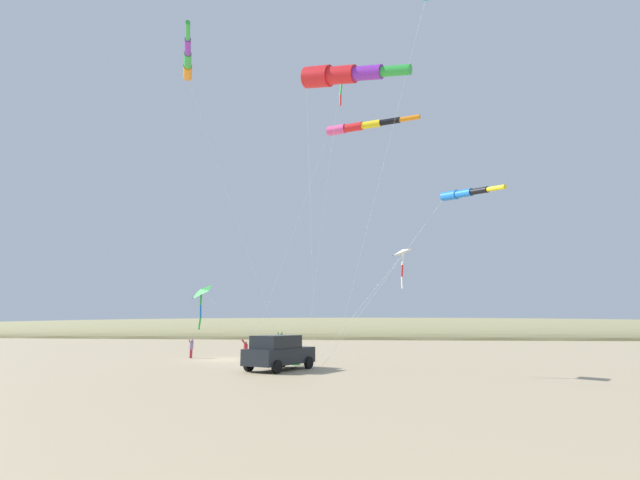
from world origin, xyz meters
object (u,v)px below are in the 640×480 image
object	(u,v)px
kite_windsock_striped_overhead	(359,126)
kite_delta_teal_far_right	(200,292)
person_adult_flyer	(281,342)
kite_delta_long_streamer_right	(403,253)
parked_car	(279,352)
kite_windsock_checkered_midright	(340,75)
kite_windsock_magenta_far_left	(188,61)
cooler_box	(296,361)
kite_delta_small_distant	(341,72)
person_child_grey_jacket	(191,347)
kite_windsock_white_trailing	(463,194)
person_child_green_jacket	(245,349)

from	to	relation	value
kite_windsock_striped_overhead	kite_delta_teal_far_right	size ratio (longest dim) A/B	2.45
person_adult_flyer	kite_delta_long_streamer_right	xyz separation A→B (m)	(-13.78, -9.41, 5.04)
parked_car	kite_windsock_checkered_midright	xyz separation A→B (m)	(-8.76, -4.23, 10.92)
kite_windsock_magenta_far_left	kite_delta_long_streamer_right	size ratio (longest dim) A/B	2.60
cooler_box	kite_windsock_checkered_midright	xyz separation A→B (m)	(-12.05, -3.90, 11.66)
kite_delta_small_distant	parked_car	bearing A→B (deg)	126.71
person_child_grey_jacket	kite_delta_teal_far_right	xyz separation A→B (m)	(-1.00, -0.92, 3.95)
parked_car	kite_windsock_magenta_far_left	world-z (taller)	kite_windsock_magenta_far_left
parked_car	kite_windsock_white_trailing	xyz separation A→B (m)	(-6.14, -9.02, 6.76)
person_child_green_jacket	kite_delta_long_streamer_right	distance (m)	13.31
kite_windsock_white_trailing	kite_delta_small_distant	world-z (taller)	kite_delta_small_distant
kite_windsock_white_trailing	kite_windsock_checkered_midright	bearing A→B (deg)	118.74
person_child_green_jacket	kite_windsock_striped_overhead	distance (m)	18.74
kite_windsock_striped_overhead	kite_delta_long_streamer_right	distance (m)	15.29
person_adult_flyer	kite_windsock_magenta_far_left	size ratio (longest dim) A/B	0.11
person_child_grey_jacket	kite_delta_long_streamer_right	xyz separation A→B (m)	(-9.33, -15.15, 5.26)
kite_delta_teal_far_right	kite_windsock_magenta_far_left	xyz separation A→B (m)	(-11.30, -3.42, 11.16)
person_adult_flyer	kite_delta_small_distant	size ratio (longest dim) A/B	0.10
person_child_grey_jacket	kite_windsock_striped_overhead	size ratio (longest dim) A/B	0.08
kite_windsock_white_trailing	kite_delta_teal_far_right	bearing A→B (deg)	51.96
cooler_box	kite_delta_small_distant	world-z (taller)	kite_delta_small_distant
person_adult_flyer	parked_car	bearing A→B (deg)	-167.70
kite_windsock_striped_overhead	kite_windsock_checkered_midright	distance (m)	17.83
kite_windsock_striped_overhead	kite_windsock_magenta_far_left	size ratio (longest dim) A/B	1.11
kite_windsock_striped_overhead	kite_windsock_white_trailing	world-z (taller)	kite_windsock_striped_overhead
kite_delta_teal_far_right	kite_delta_small_distant	distance (m)	18.39
kite_windsock_white_trailing	kite_delta_teal_far_right	distance (m)	21.19
cooler_box	kite_windsock_striped_overhead	bearing A→B (deg)	-38.82
person_child_grey_jacket	kite_windsock_magenta_far_left	world-z (taller)	kite_windsock_magenta_far_left
kite_windsock_striped_overhead	parked_car	bearing A→B (deg)	152.54
person_child_grey_jacket	kite_delta_teal_far_right	size ratio (longest dim) A/B	0.19
cooler_box	kite_windsock_white_trailing	distance (m)	14.85
kite_windsock_striped_overhead	kite_delta_long_streamer_right	size ratio (longest dim) A/B	2.88
person_adult_flyer	kite_windsock_checkered_midright	world-z (taller)	kite_windsock_checkered_midright
parked_car	kite_delta_long_streamer_right	world-z (taller)	kite_delta_long_streamer_right
person_adult_flyer	kite_windsock_magenta_far_left	world-z (taller)	kite_windsock_magenta_far_left
kite_delta_small_distant	kite_delta_teal_far_right	bearing A→B (deg)	68.26
kite_delta_teal_far_right	kite_delta_long_streamer_right	bearing A→B (deg)	-120.33
person_child_green_jacket	kite_windsock_white_trailing	xyz separation A→B (m)	(-11.33, -12.50, 6.91)
kite_delta_teal_far_right	person_adult_flyer	bearing A→B (deg)	-41.53
person_adult_flyer	kite_delta_long_streamer_right	bearing A→B (deg)	-145.68
kite_windsock_white_trailing	kite_delta_long_streamer_right	bearing A→B (deg)	26.40
parked_car	kite_windsock_white_trailing	size ratio (longest dim) A/B	0.52
kite_windsock_checkered_midright	kite_delta_long_streamer_right	xyz separation A→B (m)	(7.22, -2.51, -5.82)
kite_windsock_magenta_far_left	kite_windsock_checkered_midright	bearing A→B (deg)	-117.10
kite_windsock_white_trailing	kite_windsock_checkered_midright	xyz separation A→B (m)	(-2.63, 4.79, 4.16)
kite_windsock_checkered_midright	kite_delta_small_distant	size ratio (longest dim) A/B	0.83
person_adult_flyer	kite_delta_long_streamer_right	size ratio (longest dim) A/B	0.29
kite_windsock_striped_overhead	kite_delta_small_distant	size ratio (longest dim) A/B	0.94
person_adult_flyer	kite_windsock_striped_overhead	world-z (taller)	kite_windsock_striped_overhead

